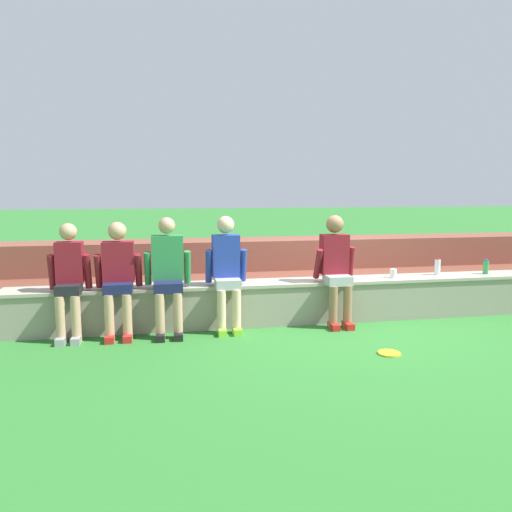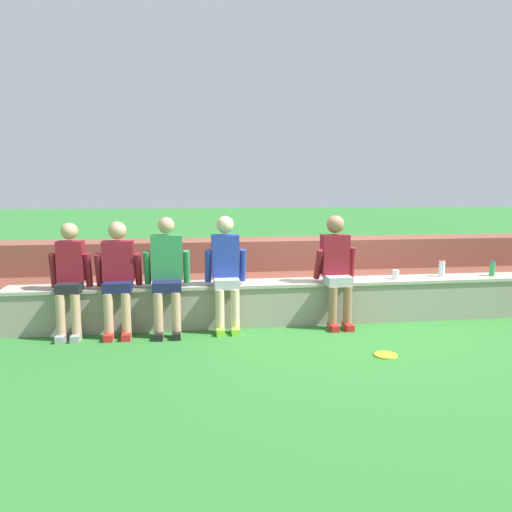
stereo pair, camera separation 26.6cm
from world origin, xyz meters
TOP-DOWN VIEW (x-y plane):
  - ground_plane at (0.00, 0.00)m, footprint 80.00×80.00m
  - stone_seating_wall at (0.00, 0.23)m, footprint 8.63×0.50m
  - brick_bleachers at (0.00, 1.59)m, footprint 12.47×1.52m
  - person_far_left at (-3.44, -0.01)m, footprint 0.48×0.51m
  - person_left_of_center at (-2.89, -0.02)m, footprint 0.55×0.52m
  - person_center at (-2.30, -0.03)m, footprint 0.56×0.55m
  - person_right_of_center at (-1.58, 0.02)m, footprint 0.52×0.53m
  - person_far_right at (-0.16, -0.00)m, footprint 0.53×0.54m
  - water_bottle_mid_right at (2.18, 0.22)m, footprint 0.07×0.07m
  - water_bottle_center_gap at (1.46, 0.28)m, footprint 0.08×0.08m
  - plastic_cup_left_end at (0.73, 0.17)m, footprint 0.09×0.09m
  - frisbee at (0.02, -1.23)m, footprint 0.24×0.24m

SIDE VIEW (x-z plane):
  - ground_plane at x=0.00m, z-range 0.00..0.00m
  - frisbee at x=0.02m, z-range 0.00..0.02m
  - stone_seating_wall at x=0.00m, z-range 0.02..0.57m
  - brick_bleachers at x=0.00m, z-range -0.08..0.87m
  - plastic_cup_left_end at x=0.73m, z-range 0.55..0.68m
  - water_bottle_mid_right at x=2.18m, z-range 0.55..0.76m
  - water_bottle_center_gap at x=1.46m, z-range 0.55..0.79m
  - person_far_left at x=-3.44m, z-range 0.05..1.41m
  - person_left_of_center at x=-2.89m, z-range 0.06..1.44m
  - person_center at x=-2.30m, z-range 0.06..1.48m
  - person_right_of_center at x=-1.58m, z-range 0.06..1.49m
  - person_far_right at x=-0.16m, z-range 0.07..1.50m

